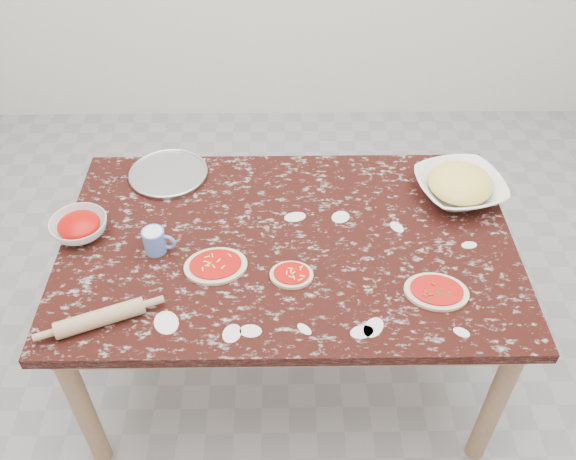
{
  "coord_description": "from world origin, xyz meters",
  "views": [
    {
      "loc": [
        -0.02,
        -1.55,
        2.26
      ],
      "look_at": [
        0.0,
        0.0,
        0.8
      ],
      "focal_mm": 38.14,
      "sensor_mm": 36.0,
      "label": 1
    }
  ],
  "objects_px": {
    "rolling_pin": "(100,318)",
    "sauce_bowl": "(80,227)",
    "flour_mug": "(155,241)",
    "cheese_bowl": "(459,188)",
    "worktable": "(288,257)",
    "pizza_tray": "(168,174)"
  },
  "relations": [
    {
      "from": "worktable",
      "to": "cheese_bowl",
      "type": "xyz_separation_m",
      "value": [
        0.65,
        0.24,
        0.12
      ]
    },
    {
      "from": "pizza_tray",
      "to": "rolling_pin",
      "type": "bearing_deg",
      "value": -98.58
    },
    {
      "from": "sauce_bowl",
      "to": "rolling_pin",
      "type": "relative_size",
      "value": 0.73
    },
    {
      "from": "pizza_tray",
      "to": "sauce_bowl",
      "type": "distance_m",
      "value": 0.43
    },
    {
      "from": "rolling_pin",
      "to": "cheese_bowl",
      "type": "bearing_deg",
      "value": 25.83
    },
    {
      "from": "flour_mug",
      "to": "rolling_pin",
      "type": "distance_m",
      "value": 0.34
    },
    {
      "from": "cheese_bowl",
      "to": "flour_mug",
      "type": "bearing_deg",
      "value": -165.87
    },
    {
      "from": "worktable",
      "to": "rolling_pin",
      "type": "height_order",
      "value": "rolling_pin"
    },
    {
      "from": "flour_mug",
      "to": "rolling_pin",
      "type": "height_order",
      "value": "flour_mug"
    },
    {
      "from": "worktable",
      "to": "sauce_bowl",
      "type": "height_order",
      "value": "sauce_bowl"
    },
    {
      "from": "worktable",
      "to": "cheese_bowl",
      "type": "relative_size",
      "value": 4.98
    },
    {
      "from": "pizza_tray",
      "to": "rolling_pin",
      "type": "xyz_separation_m",
      "value": [
        -0.11,
        -0.74,
        0.02
      ]
    },
    {
      "from": "pizza_tray",
      "to": "cheese_bowl",
      "type": "distance_m",
      "value": 1.13
    },
    {
      "from": "worktable",
      "to": "rolling_pin",
      "type": "distance_m",
      "value": 0.69
    },
    {
      "from": "sauce_bowl",
      "to": "rolling_pin",
      "type": "height_order",
      "value": "sauce_bowl"
    },
    {
      "from": "rolling_pin",
      "to": "sauce_bowl",
      "type": "bearing_deg",
      "value": 111.21
    },
    {
      "from": "sauce_bowl",
      "to": "worktable",
      "type": "bearing_deg",
      "value": -3.35
    },
    {
      "from": "pizza_tray",
      "to": "sauce_bowl",
      "type": "bearing_deg",
      "value": -128.93
    },
    {
      "from": "cheese_bowl",
      "to": "rolling_pin",
      "type": "distance_m",
      "value": 1.37
    },
    {
      "from": "worktable",
      "to": "rolling_pin",
      "type": "bearing_deg",
      "value": -148.12
    },
    {
      "from": "pizza_tray",
      "to": "rolling_pin",
      "type": "height_order",
      "value": "rolling_pin"
    },
    {
      "from": "flour_mug",
      "to": "cheese_bowl",
      "type": "bearing_deg",
      "value": 14.13
    }
  ]
}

